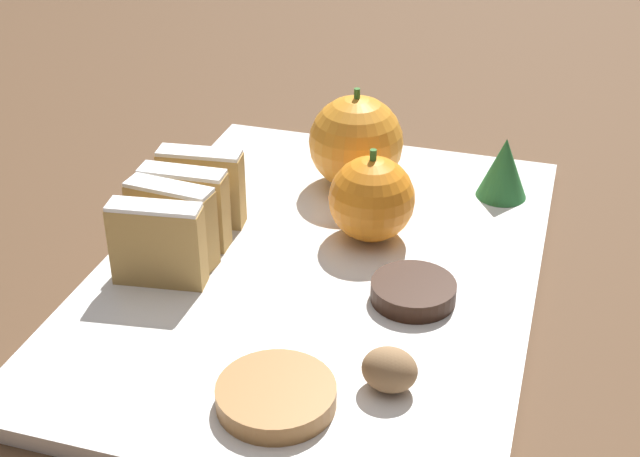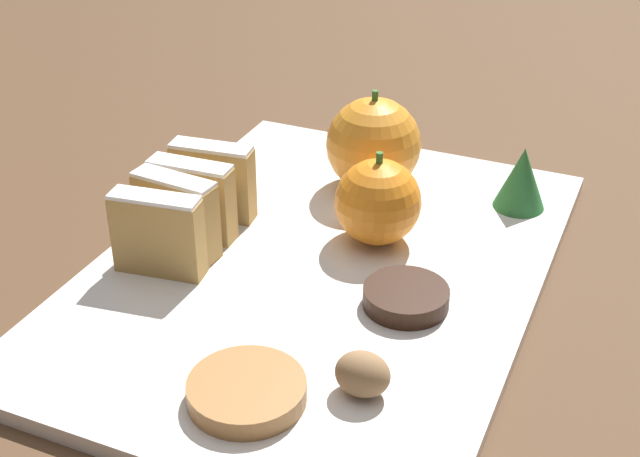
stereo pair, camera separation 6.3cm
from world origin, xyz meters
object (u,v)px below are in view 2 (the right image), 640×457
orange_near (378,202)px  chocolate_cookie (406,297)px  orange_far (373,144)px  walnut (363,374)px

orange_near → chocolate_cookie: bearing=-56.7°
orange_near → orange_far: (-0.03, 0.08, 0.01)m
orange_near → walnut: size_ratio=2.18×
orange_far → chocolate_cookie: size_ratio=1.48×
walnut → chocolate_cookie: 0.09m
walnut → chocolate_cookie: walnut is taller
walnut → orange_near: bearing=107.5°
orange_near → chocolate_cookie: (0.05, -0.07, -0.03)m
orange_near → chocolate_cookie: size_ratio=1.25×
orange_far → walnut: (0.09, -0.25, -0.03)m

